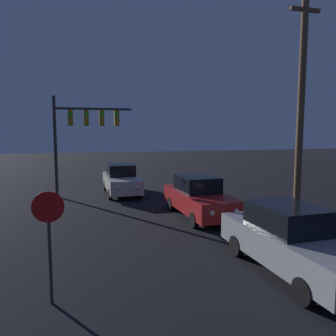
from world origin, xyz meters
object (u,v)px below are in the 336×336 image
Objects in this scene: car_near at (291,240)px; stop_sign at (49,227)px; traffic_signal_mast at (81,127)px; utility_pole at (301,104)px; car_far at (121,180)px; car_mid at (199,197)px.

stop_sign reaches higher than car_near.
utility_pole is at bearing -42.17° from traffic_signal_mast.
car_far is at bearing 2.09° from traffic_signal_mast.
utility_pole reaches higher than car_mid.
utility_pole is at bearing -129.69° from car_near.
car_near is 1.00× the size of car_mid.
car_far is at bearing 76.18° from stop_sign.
car_far is 3.83m from traffic_signal_mast.
car_near is at bearing 103.06° from car_far.
stop_sign is 0.26× the size of utility_pole.
utility_pole reaches higher than stop_sign.
car_mid is 6.65m from car_far.
stop_sign reaches higher than car_mid.
stop_sign is at bearing -0.98° from car_near.
car_far is 0.52× the size of utility_pole.
car_near is 0.87× the size of traffic_signal_mast.
traffic_signal_mast is 12.33m from stop_sign.
car_far is 12.57m from stop_sign.
car_near is 0.52× the size of utility_pole.
car_far is at bearing 128.89° from utility_pole.
traffic_signal_mast is (-2.24, -0.08, 3.11)m from car_far.
stop_sign is (-5.99, -0.09, 0.85)m from car_near.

